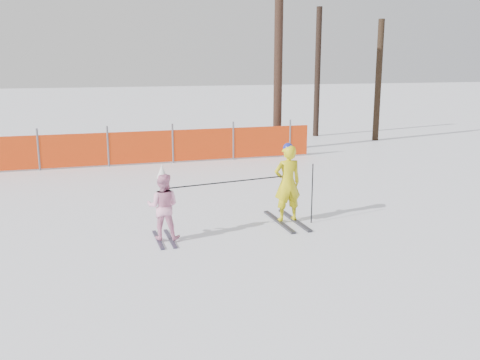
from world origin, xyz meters
name	(u,v)px	position (x,y,z in m)	size (l,w,h in m)	color
ground	(248,239)	(0.00, 0.00, 0.00)	(120.00, 120.00, 0.00)	white
adult	(287,183)	(1.08, 0.78, 0.80)	(0.57, 1.54, 1.61)	black
child	(163,206)	(-1.47, 0.41, 0.64)	(0.70, 1.05, 1.40)	black
ski_poles	(258,186)	(0.39, 0.59, 0.83)	(2.89, 0.36, 1.21)	black
safety_fence	(84,150)	(-2.67, 7.81, 0.56)	(14.66, 0.06, 1.25)	#595960
tree_trunks	(315,69)	(6.06, 10.24, 2.88)	(5.03, 3.30, 6.45)	#2F1D15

